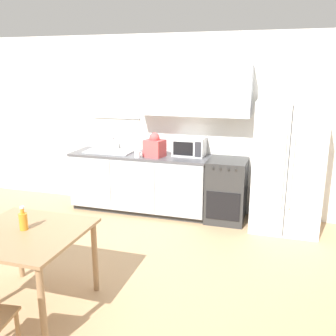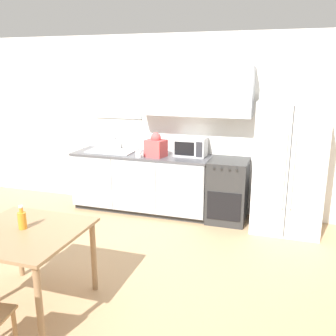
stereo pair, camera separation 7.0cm
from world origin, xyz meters
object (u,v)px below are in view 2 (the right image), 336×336
oven_range (228,191)px  coffee_mug (139,154)px  refrigerator (289,167)px  dining_table (24,242)px  microwave (191,147)px  drink_bottle (22,220)px

oven_range → coffee_mug: (-1.29, -0.24, 0.51)m
refrigerator → dining_table: bearing=-130.8°
oven_range → dining_table: oven_range is taller
refrigerator → microwave: size_ratio=3.85×
coffee_mug → drink_bottle: bearing=-94.2°
dining_table → refrigerator: bearing=49.2°
oven_range → coffee_mug: bearing=-169.6°
dining_table → microwave: bearing=73.2°
dining_table → oven_range: bearing=61.8°
refrigerator → coffee_mug: 2.12m
oven_range → drink_bottle: drink_bottle is taller
refrigerator → dining_table: 3.46m
dining_table → drink_bottle: size_ratio=4.57×
coffee_mug → refrigerator: bearing=4.9°
oven_range → microwave: (-0.60, 0.11, 0.60)m
refrigerator → drink_bottle: bearing=-131.7°
drink_bottle → refrigerator: bearing=48.3°
refrigerator → dining_table: (-2.25, -2.61, -0.23)m
oven_range → dining_table: (-1.43, -2.67, 0.21)m
coffee_mug → drink_bottle: (-0.18, -2.39, -0.11)m
microwave → oven_range: bearing=-10.5°
refrigerator → microwave: 1.44m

